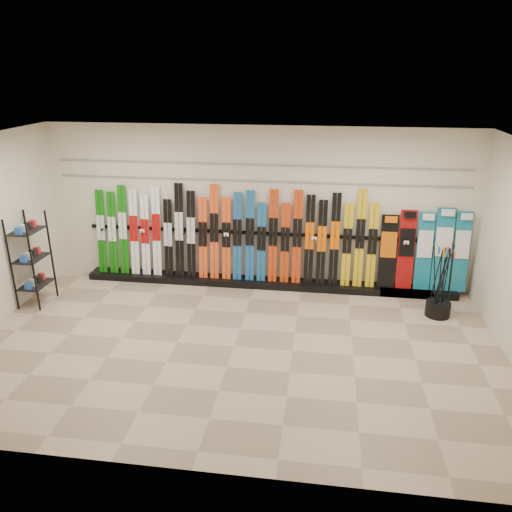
# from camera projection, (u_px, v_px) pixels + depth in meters

# --- Properties ---
(floor) EXTENTS (8.00, 8.00, 0.00)m
(floor) POSITION_uv_depth(u_px,v_px,m) (234.00, 346.00, 7.55)
(floor) COLOR gray
(floor) RESTS_ON ground
(back_wall) EXTENTS (8.00, 0.00, 8.00)m
(back_wall) POSITION_uv_depth(u_px,v_px,m) (257.00, 207.00, 9.33)
(back_wall) COLOR beige
(back_wall) RESTS_ON floor
(ceiling) EXTENTS (8.00, 8.00, 0.00)m
(ceiling) POSITION_uv_depth(u_px,v_px,m) (230.00, 146.00, 6.48)
(ceiling) COLOR silver
(ceiling) RESTS_ON back_wall
(ski_rack_base) EXTENTS (8.00, 0.40, 0.12)m
(ski_rack_base) POSITION_uv_depth(u_px,v_px,m) (267.00, 283.00, 9.61)
(ski_rack_base) COLOR black
(ski_rack_base) RESTS_ON floor
(skis) EXTENTS (5.38, 0.23, 1.82)m
(skis) POSITION_uv_depth(u_px,v_px,m) (232.00, 237.00, 9.42)
(skis) COLOR #0E6C0A
(skis) RESTS_ON ski_rack_base
(snowboards) EXTENTS (1.58, 0.23, 1.52)m
(snowboards) POSITION_uv_depth(u_px,v_px,m) (425.00, 251.00, 9.03)
(snowboards) COLOR black
(snowboards) RESTS_ON ski_rack_base
(accessory_rack) EXTENTS (0.40, 0.60, 1.63)m
(accessory_rack) POSITION_uv_depth(u_px,v_px,m) (32.00, 260.00, 8.67)
(accessory_rack) COLOR black
(accessory_rack) RESTS_ON floor
(pole_bin) EXTENTS (0.41, 0.41, 0.25)m
(pole_bin) POSITION_uv_depth(u_px,v_px,m) (438.00, 309.00, 8.45)
(pole_bin) COLOR black
(pole_bin) RESTS_ON floor
(ski_poles) EXTENTS (0.33, 0.37, 1.18)m
(ski_poles) POSITION_uv_depth(u_px,v_px,m) (441.00, 282.00, 8.30)
(ski_poles) COLOR black
(ski_poles) RESTS_ON pole_bin
(slatwall_rail_0) EXTENTS (7.60, 0.02, 0.03)m
(slatwall_rail_0) POSITION_uv_depth(u_px,v_px,m) (257.00, 181.00, 9.13)
(slatwall_rail_0) COLOR gray
(slatwall_rail_0) RESTS_ON back_wall
(slatwall_rail_1) EXTENTS (7.60, 0.02, 0.03)m
(slatwall_rail_1) POSITION_uv_depth(u_px,v_px,m) (257.00, 165.00, 9.02)
(slatwall_rail_1) COLOR gray
(slatwall_rail_1) RESTS_ON back_wall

